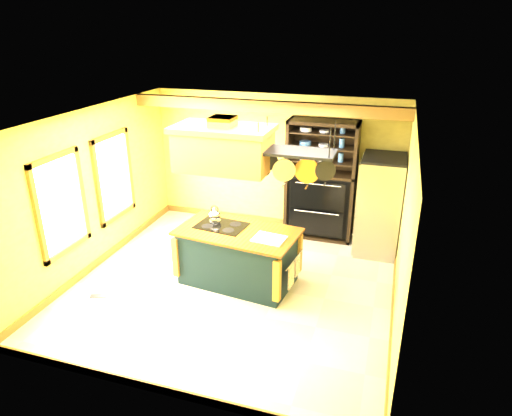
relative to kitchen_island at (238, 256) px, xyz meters
The scene contains 15 objects.
floor 0.48m from the kitchen_island, 110.15° to the right, with size 5.00×5.00×0.00m, color beige.
ceiling 2.23m from the kitchen_island, 110.15° to the right, with size 5.00×5.00×0.00m, color white.
wall_back 2.56m from the kitchen_island, 90.80° to the left, with size 5.00×0.02×2.70m, color #E2CD53.
wall_front 2.74m from the kitchen_island, 90.75° to the right, with size 5.00×0.02×2.70m, color #E2CD53.
wall_left 2.68m from the kitchen_island, behind, with size 0.02×5.00×2.70m, color #E2CD53.
wall_right 2.62m from the kitchen_island, ahead, with size 0.02×5.00×2.70m, color #E2CD53.
ceiling_beam 2.66m from the kitchen_island, 91.20° to the left, with size 5.00×0.15×0.20m, color olive.
window_near 2.81m from the kitchen_island, 160.36° to the right, with size 0.06×1.06×1.56m.
window_far 2.71m from the kitchen_island, 168.51° to the left, with size 0.06×1.06×1.56m.
kitchen_island is the anchor object (origin of this frame).
range_hood 1.79m from the kitchen_island, behind, with size 1.46×0.83×0.80m.
pot_rack 1.93m from the kitchen_island, ahead, with size 1.16×0.55×0.92m.
refrigerator 2.77m from the kitchen_island, 41.20° to the left, with size 0.77×0.90×1.77m.
hutch 2.39m from the kitchen_island, 66.45° to the left, with size 1.30×0.59×2.31m.
floor_register 2.25m from the kitchen_island, 150.82° to the right, with size 0.28×0.12×0.01m, color black.
Camera 1 is at (2.25, -6.02, 3.98)m, focal length 32.00 mm.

